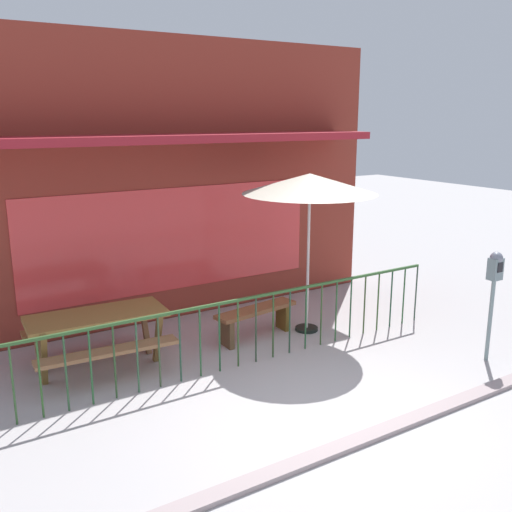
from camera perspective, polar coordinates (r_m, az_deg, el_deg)
ground at (r=6.79m, az=7.04°, el=-15.74°), size 40.00×40.00×0.00m
pub_storefront at (r=9.62m, az=-8.77°, el=7.44°), size 7.81×1.50×4.57m
patio_fence_front at (r=7.80m, az=-0.90°, el=-6.25°), size 6.58×0.04×0.97m
picnic_table_left at (r=8.00m, az=-15.51°, el=-6.65°), size 1.88×1.47×0.79m
patio_umbrella at (r=8.71m, az=5.36°, el=7.08°), size 2.05×2.05×2.49m
patio_bench at (r=8.82m, az=0.02°, el=-5.97°), size 1.43×0.52×0.48m
parking_meter_near at (r=8.41m, az=22.62°, el=-1.97°), size 0.18×0.17×1.56m
curb_edge at (r=6.43m, az=10.36°, el=-17.72°), size 10.93×0.20×0.11m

